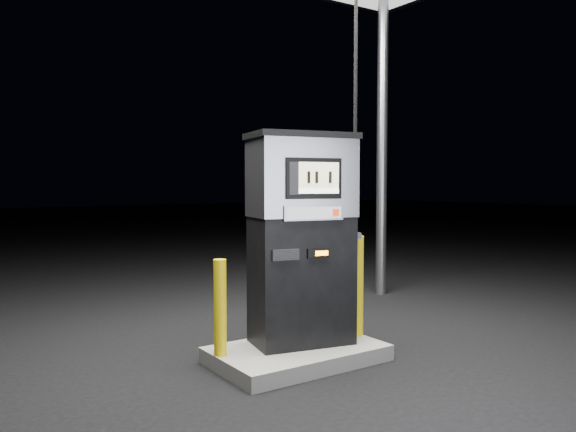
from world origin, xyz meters
TOP-DOWN VIEW (x-y plane):
  - ground at (0.00, 0.00)m, footprint 80.00×80.00m
  - pump_island at (0.00, 0.00)m, footprint 1.60×1.00m
  - fuel_dispenser at (0.11, 0.08)m, footprint 1.18×0.80m
  - bollard_left at (-0.74, 0.16)m, footprint 0.15×0.15m
  - bollard_right at (0.74, -0.02)m, footprint 0.14×0.14m

SIDE VIEW (x-z plane):
  - ground at x=0.00m, z-range 0.00..0.00m
  - pump_island at x=0.00m, z-range 0.00..0.15m
  - bollard_left at x=-0.74m, z-range 0.15..1.03m
  - bollard_right at x=0.74m, z-range 0.15..1.18m
  - fuel_dispenser at x=0.11m, z-range -0.92..3.32m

